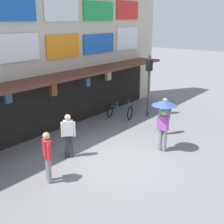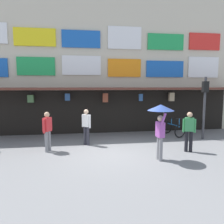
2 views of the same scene
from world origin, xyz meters
name	(u,v)px [view 1 (image 1 of 2)]	position (x,y,z in m)	size (l,w,h in m)	color
ground_plane	(117,157)	(0.00, 0.00, 0.00)	(80.00, 80.00, 0.00)	slate
shopfront	(32,43)	(0.00, 4.57, 3.96)	(18.00, 2.60, 8.00)	beige
traffic_light_far	(149,76)	(4.97, 1.74, 2.14)	(0.30, 0.34, 3.20)	#38383D
bicycle_parked	(120,111)	(3.75, 2.65, 0.39)	(1.00, 1.31, 1.05)	black
pedestrian_in_green	(47,155)	(-2.71, 0.66, 0.95)	(0.36, 0.48, 1.68)	gray
pedestrian_in_purple	(68,134)	(-1.07, 1.43, 0.95)	(0.41, 0.41, 1.68)	#2D2D38
pedestrian_in_white	(164,114)	(3.13, -0.23, 0.95)	(0.50, 0.34, 1.68)	black
pedestrian_with_umbrella	(164,111)	(1.56, -1.04, 1.64)	(0.96, 0.96, 2.08)	gray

